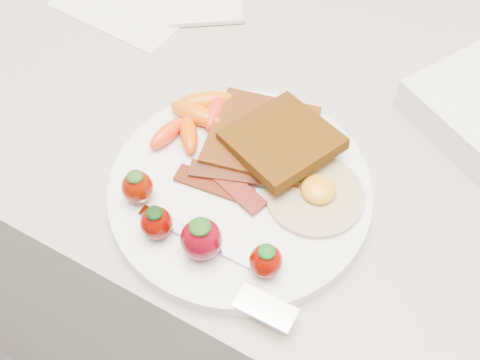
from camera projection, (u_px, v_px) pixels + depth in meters
The scene contains 9 objects.
counter at pixel (288, 277), 1.07m from camera, with size 2.00×0.60×0.90m, color gray.
plate at pixel (240, 191), 0.62m from camera, with size 0.27×0.27×0.02m, color white.
toast_lower at pixel (261, 137), 0.64m from camera, with size 0.11×0.11×0.01m, color #321C08.
toast_upper at pixel (282, 140), 0.62m from camera, with size 0.10×0.10×0.01m, color black.
fried_egg at pixel (316, 193), 0.60m from camera, with size 0.12×0.12×0.02m.
bacon_strips at pixel (225, 181), 0.61m from camera, with size 0.10×0.06×0.01m.
baby_carrots at pixel (196, 117), 0.65m from camera, with size 0.07×0.12×0.02m.
strawberries at pixel (190, 228), 0.56m from camera, with size 0.18×0.06×0.05m.
fork at pixel (228, 268), 0.55m from camera, with size 0.18×0.05×0.00m.
Camera 1 is at (0.16, 1.24, 1.42)m, focal length 45.00 mm.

